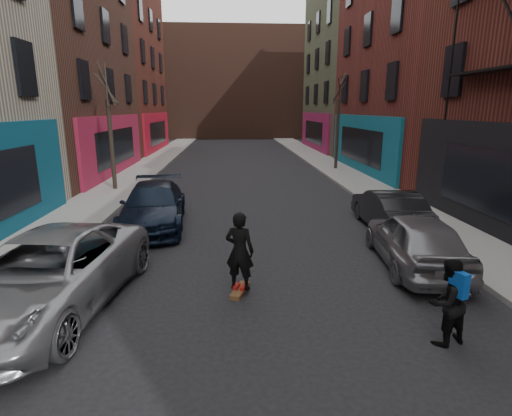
{
  "coord_description": "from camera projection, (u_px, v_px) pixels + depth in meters",
  "views": [
    {
      "loc": [
        -0.56,
        -1.38,
        3.89
      ],
      "look_at": [
        0.01,
        7.79,
        1.6
      ],
      "focal_mm": 28.0,
      "sensor_mm": 36.0,
      "label": 1
    }
  ],
  "objects": [
    {
      "name": "tree_right_far",
      "position": [
        338.0,
        114.0,
        25.07
      ],
      "size": [
        2.0,
        2.0,
        6.8
      ],
      "primitive_type": null,
      "color": "black",
      "rests_on": "sidewalk_right"
    },
    {
      "name": "sidewalk_left",
      "position": [
        158.0,
        159.0,
        30.97
      ],
      "size": [
        2.5,
        84.0,
        0.13
      ],
      "primitive_type": "cube",
      "color": "gray",
      "rests_on": "ground"
    },
    {
      "name": "skateboarder",
      "position": [
        240.0,
        251.0,
        8.45
      ],
      "size": [
        0.73,
        0.59,
        1.72
      ],
      "primitive_type": "imported",
      "rotation": [
        0.0,
        0.0,
        2.81
      ],
      "color": "black",
      "rests_on": "skateboard"
    },
    {
      "name": "parked_right_far",
      "position": [
        415.0,
        240.0,
        9.97
      ],
      "size": [
        2.12,
        4.33,
        1.42
      ],
      "primitive_type": "imported",
      "rotation": [
        0.0,
        0.0,
        3.04
      ],
      "color": "gray",
      "rests_on": "ground"
    },
    {
      "name": "parked_left_far",
      "position": [
        47.0,
        274.0,
        7.78
      ],
      "size": [
        3.19,
        5.74,
        1.52
      ],
      "primitive_type": "imported",
      "rotation": [
        0.0,
        0.0,
        -0.13
      ],
      "color": "gray",
      "rests_on": "ground"
    },
    {
      "name": "building_far",
      "position": [
        234.0,
        85.0,
        54.84
      ],
      "size": [
        40.0,
        10.0,
        14.0
      ],
      "primitive_type": "cube",
      "color": "#47281E",
      "rests_on": "ground"
    },
    {
      "name": "parked_right_end",
      "position": [
        389.0,
        209.0,
        13.14
      ],
      "size": [
        1.53,
        4.09,
        1.34
      ],
      "primitive_type": "imported",
      "rotation": [
        0.0,
        0.0,
        3.11
      ],
      "color": "black",
      "rests_on": "ground"
    },
    {
      "name": "tree_left_far",
      "position": [
        109.0,
        120.0,
        18.55
      ],
      "size": [
        2.0,
        2.0,
        6.5
      ],
      "primitive_type": null,
      "color": "black",
      "rests_on": "sidewalk_left"
    },
    {
      "name": "sidewalk_right",
      "position": [
        317.0,
        158.0,
        31.72
      ],
      "size": [
        2.5,
        84.0,
        0.13
      ],
      "primitive_type": "cube",
      "color": "gray",
      "rests_on": "ground"
    },
    {
      "name": "skateboard",
      "position": [
        240.0,
        290.0,
        8.67
      ],
      "size": [
        0.47,
        0.83,
        0.1
      ],
      "primitive_type": "cube",
      "rotation": [
        0.0,
        0.0,
        -0.34
      ],
      "color": "brown",
      "rests_on": "ground"
    },
    {
      "name": "parked_left_end",
      "position": [
        154.0,
        206.0,
        13.43
      ],
      "size": [
        2.41,
        5.08,
        1.43
      ],
      "primitive_type": "imported",
      "rotation": [
        0.0,
        0.0,
        0.08
      ],
      "color": "black",
      "rests_on": "ground"
    },
    {
      "name": "pedestrian",
      "position": [
        447.0,
        302.0,
        6.65
      ],
      "size": [
        0.88,
        0.77,
        1.51
      ],
      "rotation": [
        0.0,
        0.0,
        3.46
      ],
      "color": "black",
      "rests_on": "ground"
    }
  ]
}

